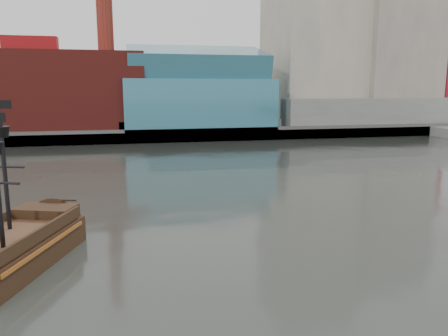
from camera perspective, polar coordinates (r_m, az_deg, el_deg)
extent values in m
plane|color=#282B26|center=(23.61, 0.60, -15.34)|extent=(400.00, 400.00, 0.00)
cube|color=slate|center=(113.17, -10.33, 5.55)|extent=(220.00, 60.00, 2.00)
cube|color=#4C4C49|center=(83.81, -9.40, 4.14)|extent=(220.00, 1.00, 2.60)
cube|color=maroon|center=(94.24, -23.57, 9.10)|extent=(42.00, 18.00, 15.00)
cube|color=teal|center=(91.96, -3.50, 8.36)|extent=(30.00, 16.00, 10.00)
cube|color=#B6AE97|center=(111.24, 11.69, 17.82)|extent=(20.00, 22.00, 46.00)
cube|color=#9D9384|center=(115.87, 20.90, 15.07)|extent=(18.00, 18.00, 38.00)
cube|color=#B6AE97|center=(131.09, 12.71, 17.94)|extent=(24.00, 20.00, 52.00)
cube|color=slate|center=(101.71, 18.70, 6.90)|extent=(40.00, 6.00, 6.00)
cube|color=teal|center=(92.03, -3.56, 13.34)|extent=(28.00, 14.94, 8.78)
cube|color=slate|center=(132.18, 26.24, 6.42)|extent=(4.00, 4.00, 3.00)
cylinder|color=#A41B2A|center=(132.23, 26.75, 12.68)|extent=(1.40, 1.40, 32.00)
cube|color=slate|center=(146.23, 26.85, 6.65)|extent=(4.00, 4.00, 3.00)
cylinder|color=#A41B2A|center=(146.15, 27.23, 11.14)|extent=(1.40, 1.40, 26.00)
cube|color=#A41B2A|center=(145.15, 26.69, 15.97)|extent=(5.00, 2.50, 2.50)
cube|color=black|center=(28.43, -26.19, -10.71)|extent=(7.74, 11.43, 2.29)
cube|color=#4F2D1D|center=(28.01, -26.40, -8.27)|extent=(6.96, 10.29, 0.26)
cube|color=black|center=(31.36, -22.23, -5.43)|extent=(4.24, 3.26, 0.88)
cylinder|color=black|center=(28.62, -26.72, -0.54)|extent=(0.32, 0.32, 6.87)
cone|color=black|center=(28.31, -27.11, 4.19)|extent=(1.24, 1.24, 0.62)
cube|color=black|center=(27.99, -26.70, 7.43)|extent=(0.75, 0.29, 0.48)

